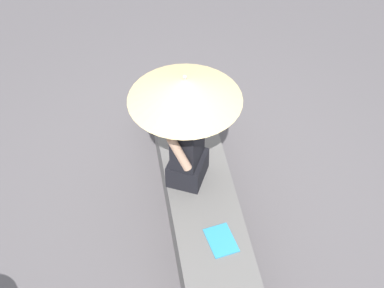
# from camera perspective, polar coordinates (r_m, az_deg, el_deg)

# --- Properties ---
(ground_plane) EXTENTS (14.00, 14.00, 0.00)m
(ground_plane) POSITION_cam_1_polar(r_m,az_deg,el_deg) (5.11, 0.42, -5.66)
(ground_plane) COLOR #605B5E
(stone_bench) EXTENTS (2.56, 0.56, 0.42)m
(stone_bench) POSITION_cam_1_polar(r_m,az_deg,el_deg) (4.94, 0.43, -4.15)
(stone_bench) COLOR slate
(stone_bench) RESTS_ON ground
(person_seated) EXTENTS (0.51, 0.40, 0.90)m
(person_seated) POSITION_cam_1_polar(r_m,az_deg,el_deg) (4.44, -0.48, -0.06)
(person_seated) COLOR black
(person_seated) RESTS_ON stone_bench
(parasol) EXTENTS (0.84, 0.84, 1.18)m
(parasol) POSITION_cam_1_polar(r_m,az_deg,el_deg) (3.92, -0.74, 5.68)
(parasol) COLOR #B7B7BC
(parasol) RESTS_ON stone_bench
(handbag_black) EXTENTS (0.26, 0.19, 0.38)m
(handbag_black) POSITION_cam_1_polar(r_m,az_deg,el_deg) (5.16, -0.42, 4.68)
(handbag_black) COLOR brown
(handbag_black) RESTS_ON stone_bench
(magazine) EXTENTS (0.31, 0.24, 0.01)m
(magazine) POSITION_cam_1_polar(r_m,az_deg,el_deg) (4.33, 3.03, -9.91)
(magazine) COLOR #339ED1
(magazine) RESTS_ON stone_bench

